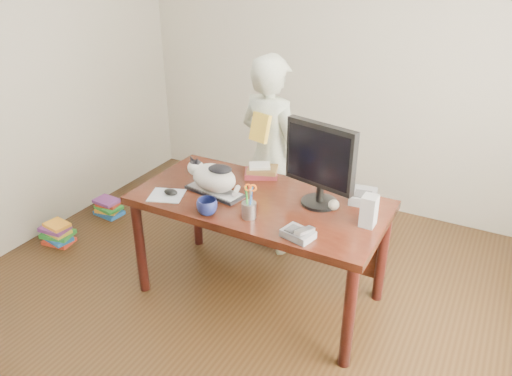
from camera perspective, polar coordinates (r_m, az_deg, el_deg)
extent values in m
plane|color=black|center=(3.20, -4.90, -17.80)|extent=(4.50, 4.50, 0.00)
plane|color=beige|center=(4.42, 10.84, 14.66)|extent=(4.00, 0.00, 4.00)
cube|color=black|center=(3.18, 0.43, -1.66)|extent=(1.60, 0.80, 0.05)
cylinder|color=black|center=(3.51, -13.10, -6.63)|extent=(0.07, 0.07, 0.70)
cylinder|color=black|center=(2.90, 10.54, -14.32)|extent=(0.07, 0.07, 0.70)
cylinder|color=black|center=(3.96, -6.79, -1.97)|extent=(0.07, 0.07, 0.70)
cylinder|color=black|center=(3.44, 14.21, -7.52)|extent=(0.07, 0.07, 0.70)
cube|color=black|center=(3.62, 3.08, -3.80)|extent=(1.45, 0.03, 0.50)
cube|color=black|center=(3.25, -4.75, -0.41)|extent=(0.42, 0.22, 0.02)
cube|color=#AAABB0|center=(3.24, -4.76, -0.22)|extent=(0.39, 0.19, 0.00)
ellipsoid|color=silver|center=(3.21, -4.81, 1.13)|extent=(0.33, 0.23, 0.19)
ellipsoid|color=silver|center=(3.27, -6.90, 2.31)|extent=(0.13, 0.12, 0.10)
ellipsoid|color=black|center=(3.26, -6.93, 2.85)|extent=(0.09, 0.08, 0.04)
cone|color=black|center=(3.26, -7.38, 3.30)|extent=(0.06, 0.05, 0.06)
cone|color=black|center=(3.22, -6.74, 3.09)|extent=(0.06, 0.06, 0.06)
ellipsoid|color=black|center=(3.14, -4.14, 2.19)|extent=(0.18, 0.15, 0.04)
cylinder|color=silver|center=(3.18, -2.27, -0.30)|extent=(0.07, 0.13, 0.04)
cylinder|color=black|center=(3.14, 7.25, -1.62)|extent=(0.28, 0.28, 0.02)
cylinder|color=black|center=(3.11, 7.31, -0.62)|extent=(0.06, 0.06, 0.10)
cube|color=black|center=(2.98, 7.37, 3.69)|extent=(0.47, 0.16, 0.40)
cube|color=black|center=(2.96, 7.05, 3.53)|extent=(0.42, 0.10, 0.33)
cylinder|color=#96969C|center=(2.94, -0.81, -2.53)|extent=(0.11, 0.11, 0.10)
cylinder|color=black|center=(2.91, -1.12, -0.99)|extent=(0.02, 0.04, 0.14)
cylinder|color=#0C46AC|center=(2.89, -0.58, -1.23)|extent=(0.02, 0.04, 0.14)
cylinder|color=red|center=(2.92, -0.75, -0.95)|extent=(0.02, 0.04, 0.14)
cylinder|color=#197D20|center=(2.89, -1.06, -1.22)|extent=(0.03, 0.03, 0.15)
cylinder|color=silver|center=(2.89, -0.68, -0.99)|extent=(0.02, 0.02, 0.11)
cylinder|color=silver|center=(2.89, -0.53, -1.00)|extent=(0.01, 0.03, 0.11)
torus|color=#DD550B|center=(2.87, -0.92, 0.06)|extent=(0.05, 0.03, 0.05)
torus|color=#DD550B|center=(2.86, -0.35, 0.01)|extent=(0.05, 0.03, 0.05)
cube|color=silver|center=(3.26, -10.18, -0.83)|extent=(0.27, 0.25, 0.00)
ellipsoid|color=black|center=(3.25, -9.71, -0.45)|extent=(0.11, 0.09, 0.04)
imported|color=#0E1238|center=(2.99, -5.62, -2.15)|extent=(0.18, 0.18, 0.10)
cube|color=slate|center=(2.77, 4.82, -5.25)|extent=(0.19, 0.16, 0.04)
cube|color=#3A3A3D|center=(2.77, 4.26, -4.70)|extent=(0.08, 0.10, 0.01)
cube|color=silver|center=(2.75, 5.59, -4.88)|extent=(0.07, 0.15, 0.05)
cube|color=#939395|center=(2.91, 12.79, -2.56)|extent=(0.08, 0.09, 0.19)
sphere|color=beige|center=(3.07, 8.87, -1.92)|extent=(0.07, 0.07, 0.07)
cube|color=#52161C|center=(3.47, 0.59, 1.69)|extent=(0.27, 0.24, 0.04)
cube|color=#523A1C|center=(3.45, 0.75, 2.14)|extent=(0.24, 0.21, 0.03)
cube|color=silver|center=(3.45, 0.42, 2.55)|extent=(0.18, 0.17, 0.02)
cube|color=slate|center=(3.21, 12.15, -0.94)|extent=(0.18, 0.23, 0.06)
cube|color=#3A3A3D|center=(3.17, 12.12, -0.68)|extent=(0.12, 0.12, 0.01)
imported|color=white|center=(3.75, 1.68, 3.64)|extent=(0.64, 0.50, 1.54)
cube|color=gold|center=(3.50, 0.48, 6.92)|extent=(0.16, 0.12, 0.20)
cube|color=red|center=(4.41, -21.57, -5.66)|extent=(0.25, 0.19, 0.03)
cube|color=#1A529D|center=(4.38, -21.60, -5.39)|extent=(0.23, 0.18, 0.03)
cube|color=#298B2F|center=(4.39, -21.70, -4.90)|extent=(0.27, 0.22, 0.03)
cube|color=gold|center=(4.36, -21.73, -4.64)|extent=(0.21, 0.16, 0.03)
cube|color=#70327F|center=(4.35, -22.01, -4.29)|extent=(0.23, 0.17, 0.03)
cube|color=orange|center=(4.33, -21.80, -3.93)|extent=(0.21, 0.17, 0.03)
cube|color=#1A529D|center=(4.70, -16.43, -2.72)|extent=(0.25, 0.19, 0.03)
cube|color=orange|center=(4.69, -16.50, -2.32)|extent=(0.22, 0.19, 0.03)
cube|color=#298B2F|center=(4.66, -16.47, -2.11)|extent=(0.24, 0.19, 0.03)
cube|color=red|center=(4.66, -16.50, -1.69)|extent=(0.21, 0.16, 0.03)
cube|color=#70327F|center=(4.64, -16.72, -1.42)|extent=(0.22, 0.17, 0.03)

